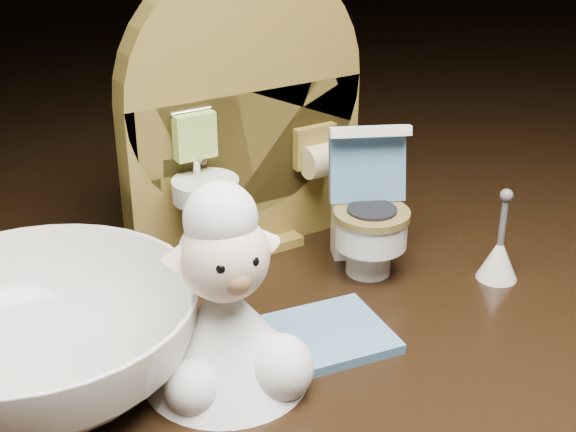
# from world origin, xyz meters

# --- Properties ---
(backdrop_panel) EXTENTS (0.13, 0.05, 0.15)m
(backdrop_panel) POSITION_xyz_m (-0.00, 0.06, 0.07)
(backdrop_panel) COLOR olive
(backdrop_panel) RESTS_ON ground
(toy_toilet) EXTENTS (0.04, 0.05, 0.07)m
(toy_toilet) POSITION_xyz_m (0.04, 0.01, 0.03)
(toy_toilet) COLOR white
(toy_toilet) RESTS_ON ground
(bath_mat) EXTENTS (0.06, 0.05, 0.00)m
(bath_mat) POSITION_xyz_m (-0.02, -0.03, 0.00)
(bath_mat) COLOR teal
(bath_mat) RESTS_ON ground
(toilet_brush) EXTENTS (0.02, 0.02, 0.05)m
(toilet_brush) POSITION_xyz_m (0.09, -0.03, 0.01)
(toilet_brush) COLOR white
(toilet_brush) RESTS_ON ground
(plush_lamb) EXTENTS (0.07, 0.07, 0.09)m
(plush_lamb) POSITION_xyz_m (-0.06, -0.04, 0.03)
(plush_lamb) COLOR white
(plush_lamb) RESTS_ON ground
(ceramic_bowl) EXTENTS (0.13, 0.13, 0.04)m
(ceramic_bowl) POSITION_xyz_m (-0.13, 0.00, 0.02)
(ceramic_bowl) COLOR white
(ceramic_bowl) RESTS_ON ground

